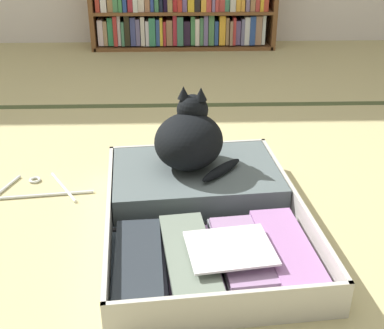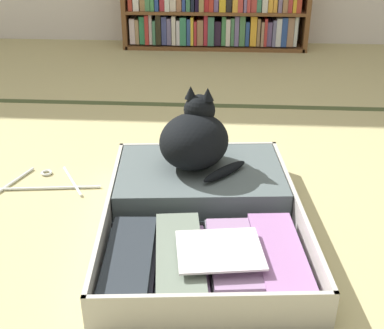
% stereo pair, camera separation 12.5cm
% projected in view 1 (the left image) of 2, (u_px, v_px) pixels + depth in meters
% --- Properties ---
extents(ground_plane, '(10.00, 10.00, 0.00)m').
position_uv_depth(ground_plane, '(157.00, 225.00, 1.49)').
color(ground_plane, tan).
extents(tatami_border, '(4.80, 0.05, 0.00)m').
position_uv_depth(tatami_border, '(163.00, 105.00, 2.42)').
color(tatami_border, '#3E4927').
rests_on(tatami_border, ground_plane).
extents(open_suitcase, '(0.63, 0.85, 0.10)m').
position_uv_depth(open_suitcase, '(202.00, 208.00, 1.50)').
color(open_suitcase, beige).
rests_on(open_suitcase, ground_plane).
extents(black_cat, '(0.31, 0.30, 0.25)m').
position_uv_depth(black_cat, '(190.00, 139.00, 1.59)').
color(black_cat, black).
rests_on(black_cat, open_suitcase).
extents(clothes_hanger, '(0.41, 0.23, 0.01)m').
position_uv_depth(clothes_hanger, '(32.00, 190.00, 1.67)').
color(clothes_hanger, silver).
rests_on(clothes_hanger, ground_plane).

